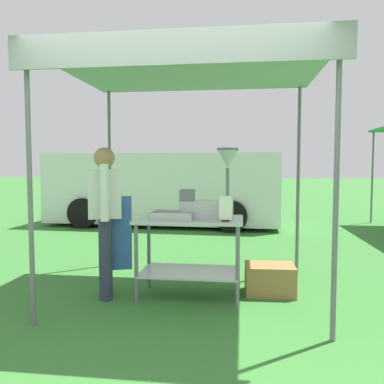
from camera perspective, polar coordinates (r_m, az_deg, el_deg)
ground_plane at (r=9.15m, az=3.46°, el=-5.02°), size 70.00×70.00×0.00m
stall_canopy at (r=4.33m, az=-0.18°, el=16.93°), size 2.78×2.29×2.49m
donut_cart at (r=4.20m, az=-0.35°, el=-6.89°), size 1.13×0.65×0.86m
donut_tray at (r=4.12m, az=-2.90°, el=-3.57°), size 0.45×0.32×0.07m
donut_fryer at (r=4.17m, az=2.66°, el=-0.56°), size 0.61×0.28×0.74m
menu_sign at (r=3.89m, az=4.91°, el=-2.72°), size 0.13×0.05×0.25m
vendor at (r=4.27m, az=-12.49°, el=-3.12°), size 0.46×0.53×1.61m
supply_crate at (r=4.50m, az=11.28°, el=-12.38°), size 0.55×0.41×0.33m
van_white at (r=9.48m, az=-4.08°, el=0.63°), size 5.49×2.27×1.69m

